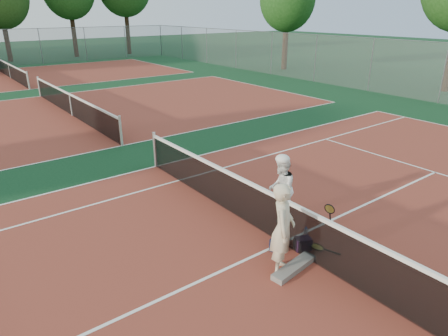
% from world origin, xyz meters
% --- Properties ---
extents(ground, '(130.00, 130.00, 0.00)m').
position_xyz_m(ground, '(0.00, 0.00, 0.00)').
color(ground, black).
rests_on(ground, ground).
extents(court_main, '(23.77, 10.97, 0.01)m').
position_xyz_m(court_main, '(0.00, 0.00, 0.00)').
color(court_main, maroon).
rests_on(court_main, ground).
extents(court_far_a, '(23.77, 10.97, 0.01)m').
position_xyz_m(court_far_a, '(0.00, 13.50, 0.00)').
color(court_far_a, maroon).
rests_on(court_far_a, ground).
extents(court_far_b, '(23.77, 10.97, 0.01)m').
position_xyz_m(court_far_b, '(0.00, 27.00, 0.00)').
color(court_far_b, maroon).
rests_on(court_far_b, ground).
extents(net_main, '(0.10, 10.98, 1.02)m').
position_xyz_m(net_main, '(0.00, 0.00, 0.51)').
color(net_main, black).
rests_on(net_main, ground).
extents(net_far_a, '(0.10, 10.98, 1.02)m').
position_xyz_m(net_far_a, '(0.00, 13.50, 0.51)').
color(net_far_a, black).
rests_on(net_far_a, ground).
extents(net_far_b, '(0.10, 10.98, 1.02)m').
position_xyz_m(net_far_b, '(0.00, 27.00, 0.51)').
color(net_far_b, black).
rests_on(net_far_b, ground).
extents(fence_right, '(0.06, 54.50, 3.00)m').
position_xyz_m(fence_right, '(16.00, 6.75, 1.50)').
color(fence_right, slate).
rests_on(fence_right, ground).
extents(player_a, '(0.76, 0.74, 1.76)m').
position_xyz_m(player_a, '(-0.68, -0.63, 0.88)').
color(player_a, beige).
rests_on(player_a, ground).
extents(player_b, '(0.94, 0.91, 1.52)m').
position_xyz_m(player_b, '(0.70, 0.79, 0.76)').
color(player_b, white).
rests_on(player_b, ground).
extents(racket_red, '(0.43, 0.43, 0.53)m').
position_xyz_m(racket_red, '(-0.66, -0.54, 0.26)').
color(racket_red, maroon).
rests_on(racket_red, ground).
extents(racket_black_held, '(0.31, 0.33, 0.57)m').
position_xyz_m(racket_black_held, '(1.29, -0.13, 0.29)').
color(racket_black_held, black).
rests_on(racket_black_held, ground).
extents(racket_spare, '(0.57, 0.64, 0.15)m').
position_xyz_m(racket_spare, '(0.33, -0.65, 0.07)').
color(racket_spare, black).
rests_on(racket_spare, ground).
extents(sports_bag_navy, '(0.39, 0.32, 0.27)m').
position_xyz_m(sports_bag_navy, '(-0.23, -0.11, 0.13)').
color(sports_bag_navy, black).
rests_on(sports_bag_navy, ground).
extents(sports_bag_purple, '(0.38, 0.33, 0.26)m').
position_xyz_m(sports_bag_purple, '(0.16, -0.41, 0.13)').
color(sports_bag_purple, black).
rests_on(sports_bag_purple, ground).
extents(net_cover_canvas, '(1.11, 0.40, 0.11)m').
position_xyz_m(net_cover_canvas, '(-0.49, -0.79, 0.06)').
color(net_cover_canvas, slate).
rests_on(net_cover_canvas, ground).
extents(water_bottle, '(0.09, 0.09, 0.30)m').
position_xyz_m(water_bottle, '(0.43, -0.24, 0.15)').
color(water_bottle, '#ABBDD9').
rests_on(water_bottle, ground).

